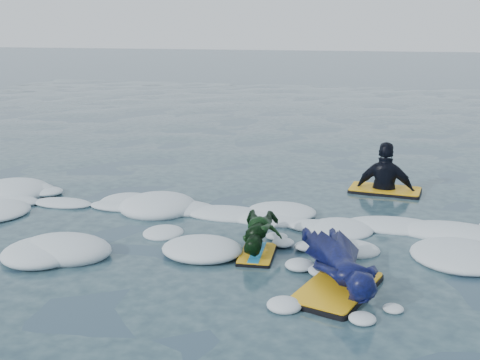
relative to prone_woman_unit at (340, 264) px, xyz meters
name	(u,v)px	position (x,y,z in m)	size (l,w,h in m)	color
ground	(214,257)	(-1.53, 0.40, -0.23)	(120.00, 120.00, 0.00)	#1C3B43
foam_band	(237,230)	(-1.53, 1.43, -0.23)	(12.00, 3.10, 0.30)	silver
prone_woman_unit	(340,264)	(0.00, 0.00, 0.00)	(1.24, 1.84, 0.45)	black
prone_child_unit	(261,235)	(-1.03, 0.73, -0.02)	(0.63, 1.14, 0.42)	black
waiting_rider_unit	(385,193)	(0.34, 3.82, -0.23)	(1.19, 0.73, 1.70)	black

